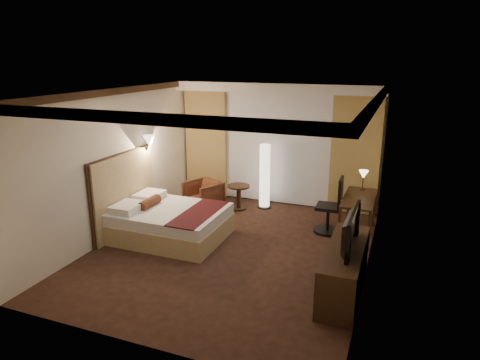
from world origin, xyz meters
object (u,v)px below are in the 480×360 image
at_px(bed, 171,223).
at_px(desk, 358,216).
at_px(armchair, 203,194).
at_px(floor_lamp, 265,176).
at_px(dresser, 344,269).
at_px(side_table, 239,197).
at_px(office_chair, 329,205).
at_px(television, 345,226).

height_order(bed, desk, desk).
distance_m(bed, desk, 3.46).
height_order(bed, armchair, armchair).
relative_size(floor_lamp, dresser, 0.81).
distance_m(side_table, office_chair, 2.16).
bearing_deg(side_table, armchair, -155.89).
xyz_separation_m(bed, floor_lamp, (1.09, 2.18, 0.44)).
height_order(floor_lamp, television, floor_lamp).
xyz_separation_m(bed, desk, (3.18, 1.35, 0.09)).
bearing_deg(television, armchair, 55.17).
bearing_deg(floor_lamp, desk, -21.67).
bearing_deg(office_chair, bed, -155.22).
relative_size(office_chair, television, 1.01).
bearing_deg(bed, dresser, -13.39).
height_order(bed, dresser, dresser).
xyz_separation_m(armchair, dresser, (3.35, -2.36, -0.01)).
height_order(side_table, television, television).
relative_size(bed, side_table, 3.59).
bearing_deg(side_table, dresser, -45.39).
height_order(side_table, office_chair, office_chair).
relative_size(side_table, floor_lamp, 0.37).
distance_m(desk, dresser, 2.12).
bearing_deg(desk, television, -89.46).
relative_size(desk, television, 1.20).
bearing_deg(office_chair, side_table, 162.06).
relative_size(floor_lamp, television, 1.32).
height_order(side_table, floor_lamp, floor_lamp).
bearing_deg(floor_lamp, dresser, -54.06).
relative_size(desk, office_chair, 1.19).
height_order(armchair, floor_lamp, floor_lamp).
bearing_deg(bed, television, -13.51).
xyz_separation_m(bed, dresser, (3.23, -0.77, 0.06)).
bearing_deg(bed, side_table, 72.84).
xyz_separation_m(floor_lamp, dresser, (2.14, -2.95, -0.37)).
relative_size(armchair, television, 0.65).
relative_size(side_table, office_chair, 0.49).
bearing_deg(floor_lamp, bed, -116.51).
distance_m(office_chair, dresser, 2.16).
xyz_separation_m(side_table, desk, (2.59, -0.55, 0.11)).
bearing_deg(desk, bed, -156.95).
height_order(bed, office_chair, office_chair).
xyz_separation_m(armchair, floor_lamp, (1.21, 0.59, 0.37)).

